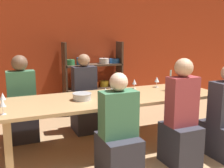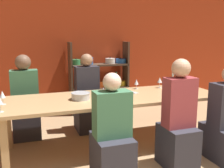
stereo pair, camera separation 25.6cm
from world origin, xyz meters
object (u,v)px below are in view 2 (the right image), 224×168
(wine_glass_empty_d, at_px, (116,84))
(mixing_bowl, at_px, (81,96))
(wine_glass_empty_b, at_px, (110,91))
(person_near_a, at_px, (112,141))
(person_far_b, at_px, (26,107))
(cell_phone, at_px, (133,92))
(wine_bottle_green, at_px, (172,84))
(wine_glass_empty_a, at_px, (160,80))
(shelf_unit, at_px, (100,84))
(wine_bottle_dark, at_px, (117,93))
(dining_table, at_px, (114,101))
(person_near_b, at_px, (178,127))
(wine_glass_red_a, at_px, (2,95))
(wine_glass_white_b, at_px, (0,101))
(wine_bottle_amber, at_px, (116,85))
(wine_glass_empty_c, at_px, (103,91))
(person_far_a, at_px, (87,102))
(wine_glass_white_a, at_px, (136,82))

(wine_glass_empty_d, bearing_deg, mixing_bowl, -150.20)
(wine_glass_empty_b, relative_size, person_near_a, 0.14)
(wine_glass_empty_b, xyz_separation_m, person_far_b, (-1.02, 0.98, -0.37))
(wine_glass_empty_d, xyz_separation_m, cell_phone, (0.19, -0.21, -0.10))
(wine_bottle_green, bearing_deg, wine_glass_empty_a, 97.38)
(shelf_unit, bearing_deg, wine_bottle_dark, -101.45)
(cell_phone, bearing_deg, dining_table, -161.35)
(dining_table, xyz_separation_m, cell_phone, (0.33, 0.11, 0.07))
(person_near_b, bearing_deg, mixing_bowl, 142.57)
(wine_glass_red_a, height_order, person_far_b, person_far_b)
(shelf_unit, distance_m, person_near_b, 2.50)
(mixing_bowl, bearing_deg, wine_bottle_green, 1.17)
(person_far_b, bearing_deg, wine_glass_white_b, 76.33)
(wine_bottle_green, height_order, wine_glass_empty_a, wine_bottle_green)
(wine_glass_red_a, bearing_deg, wine_bottle_amber, 4.65)
(wine_bottle_green, bearing_deg, wine_glass_empty_c, -170.89)
(wine_bottle_dark, height_order, wine_glass_red_a, wine_bottle_dark)
(mixing_bowl, distance_m, person_far_a, 0.88)
(wine_bottle_dark, relative_size, wine_glass_empty_d, 2.05)
(wine_glass_red_a, bearing_deg, person_far_b, 71.30)
(wine_glass_white_a, xyz_separation_m, person_near_b, (0.02, -1.13, -0.34))
(person_near_a, xyz_separation_m, person_far_a, (0.11, 1.54, 0.04))
(person_near_b, bearing_deg, wine_glass_white_a, 90.98)
(dining_table, bearing_deg, person_far_b, 145.09)
(wine_glass_white_a, distance_m, wine_glass_empty_d, 0.35)
(shelf_unit, xyz_separation_m, person_near_b, (0.19, -2.49, -0.08))
(wine_bottle_dark, bearing_deg, person_near_b, -33.07)
(wine_glass_red_a, bearing_deg, wine_glass_empty_d, 10.70)
(shelf_unit, bearing_deg, wine_glass_empty_b, -103.12)
(wine_glass_white_a, relative_size, wine_glass_empty_c, 0.87)
(mixing_bowl, height_order, person_near_a, person_near_a)
(wine_bottle_dark, xyz_separation_m, wine_glass_empty_b, (-0.02, 0.19, -0.01))
(wine_glass_empty_b, distance_m, person_near_b, 0.93)
(wine_glass_white_a, height_order, wine_glass_empty_c, wine_glass_empty_c)
(wine_bottle_dark, bearing_deg, wine_glass_red_a, 162.56)
(shelf_unit, bearing_deg, wine_glass_white_b, -130.58)
(wine_glass_white_a, relative_size, wine_glass_empty_a, 0.89)
(shelf_unit, distance_m, wine_glass_red_a, 2.42)
(shelf_unit, xyz_separation_m, wine_glass_white_b, (-1.72, -2.01, 0.27))
(wine_bottle_green, bearing_deg, wine_bottle_dark, -159.50)
(wine_glass_white_a, bearing_deg, person_far_a, 149.75)
(shelf_unit, xyz_separation_m, wine_glass_empty_c, (-0.53, -1.89, 0.27))
(wine_bottle_dark, xyz_separation_m, wine_bottle_amber, (0.19, 0.53, -0.01))
(wine_glass_empty_a, bearing_deg, person_far_b, 166.18)
(wine_bottle_dark, distance_m, person_near_a, 0.62)
(dining_table, height_order, wine_glass_empty_b, wine_glass_empty_b)
(wine_glass_empty_a, bearing_deg, wine_glass_empty_d, 178.57)
(shelf_unit, height_order, person_far_a, shelf_unit)
(wine_bottle_dark, bearing_deg, shelf_unit, 78.55)
(wine_glass_empty_b, relative_size, wine_glass_white_b, 0.99)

